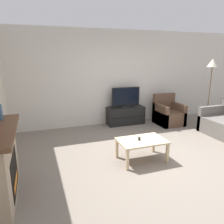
{
  "coord_description": "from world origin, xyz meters",
  "views": [
    {
      "loc": [
        -2.21,
        -3.42,
        1.97
      ],
      "look_at": [
        -0.75,
        0.68,
        0.85
      ],
      "focal_mm": 35.0,
      "sensor_mm": 36.0,
      "label": 1
    }
  ],
  "objects_px": {
    "remote": "(139,139)",
    "mantel_vase_right": "(0,112)",
    "tv_stand": "(126,115)",
    "tv": "(126,98)",
    "armchair": "(168,114)",
    "coffee_table": "(142,143)",
    "fireplace": "(0,164)",
    "floor_lamp": "(212,69)"
  },
  "relations": [
    {
      "from": "mantel_vase_right",
      "to": "remote",
      "type": "bearing_deg",
      "value": 0.37
    },
    {
      "from": "remote",
      "to": "floor_lamp",
      "type": "xyz_separation_m",
      "value": [
        2.8,
        1.26,
        1.19
      ]
    },
    {
      "from": "tv_stand",
      "to": "floor_lamp",
      "type": "height_order",
      "value": "floor_lamp"
    },
    {
      "from": "tv_stand",
      "to": "armchair",
      "type": "bearing_deg",
      "value": -18.96
    },
    {
      "from": "fireplace",
      "to": "tv_stand",
      "type": "relative_size",
      "value": 1.35
    },
    {
      "from": "fireplace",
      "to": "tv_stand",
      "type": "bearing_deg",
      "value": 41.58
    },
    {
      "from": "tv_stand",
      "to": "coffee_table",
      "type": "height_order",
      "value": "tv_stand"
    },
    {
      "from": "mantel_vase_right",
      "to": "floor_lamp",
      "type": "bearing_deg",
      "value": 13.95
    },
    {
      "from": "fireplace",
      "to": "coffee_table",
      "type": "xyz_separation_m",
      "value": [
        2.38,
        0.41,
        -0.17
      ]
    },
    {
      "from": "tv",
      "to": "coffee_table",
      "type": "distance_m",
      "value": 2.38
    },
    {
      "from": "tv",
      "to": "mantel_vase_right",
      "type": "bearing_deg",
      "value": -143.45
    },
    {
      "from": "floor_lamp",
      "to": "tv",
      "type": "bearing_deg",
      "value": 156.29
    },
    {
      "from": "tv",
      "to": "fireplace",
      "type": "bearing_deg",
      "value": -138.45
    },
    {
      "from": "tv",
      "to": "armchair",
      "type": "distance_m",
      "value": 1.36
    },
    {
      "from": "remote",
      "to": "mantel_vase_right",
      "type": "bearing_deg",
      "value": -154.21
    },
    {
      "from": "coffee_table",
      "to": "mantel_vase_right",
      "type": "bearing_deg",
      "value": 179.05
    },
    {
      "from": "tv",
      "to": "floor_lamp",
      "type": "xyz_separation_m",
      "value": [
        2.14,
        -0.94,
        0.83
      ]
    },
    {
      "from": "coffee_table",
      "to": "tv",
      "type": "bearing_deg",
      "value": 74.49
    },
    {
      "from": "mantel_vase_right",
      "to": "tv_stand",
      "type": "bearing_deg",
      "value": 36.58
    },
    {
      "from": "mantel_vase_right",
      "to": "tv_stand",
      "type": "height_order",
      "value": "mantel_vase_right"
    },
    {
      "from": "armchair",
      "to": "remote",
      "type": "relative_size",
      "value": 5.75
    },
    {
      "from": "tv_stand",
      "to": "coffee_table",
      "type": "distance_m",
      "value": 2.35
    },
    {
      "from": "mantel_vase_right",
      "to": "armchair",
      "type": "bearing_deg",
      "value": 23.34
    },
    {
      "from": "mantel_vase_right",
      "to": "fireplace",
      "type": "bearing_deg",
      "value": -92.12
    },
    {
      "from": "tv",
      "to": "remote",
      "type": "distance_m",
      "value": 2.33
    },
    {
      "from": "armchair",
      "to": "floor_lamp",
      "type": "relative_size",
      "value": 0.46
    },
    {
      "from": "tv_stand",
      "to": "tv",
      "type": "bearing_deg",
      "value": -90.0
    },
    {
      "from": "floor_lamp",
      "to": "mantel_vase_right",
      "type": "bearing_deg",
      "value": -166.05
    },
    {
      "from": "mantel_vase_right",
      "to": "tv",
      "type": "height_order",
      "value": "mantel_vase_right"
    },
    {
      "from": "coffee_table",
      "to": "fireplace",
      "type": "bearing_deg",
      "value": -170.24
    },
    {
      "from": "tv",
      "to": "floor_lamp",
      "type": "height_order",
      "value": "floor_lamp"
    },
    {
      "from": "fireplace",
      "to": "armchair",
      "type": "bearing_deg",
      "value": 28.22
    },
    {
      "from": "coffee_table",
      "to": "tv_stand",
      "type": "bearing_deg",
      "value": 74.51
    },
    {
      "from": "armchair",
      "to": "remote",
      "type": "height_order",
      "value": "armchair"
    },
    {
      "from": "mantel_vase_right",
      "to": "remote",
      "type": "xyz_separation_m",
      "value": [
        2.34,
        0.01,
        -0.74
      ]
    },
    {
      "from": "mantel_vase_right",
      "to": "armchair",
      "type": "relative_size",
      "value": 0.3
    },
    {
      "from": "fireplace",
      "to": "mantel_vase_right",
      "type": "xyz_separation_m",
      "value": [
        0.02,
        0.45,
        0.63
      ]
    },
    {
      "from": "mantel_vase_right",
      "to": "floor_lamp",
      "type": "height_order",
      "value": "floor_lamp"
    },
    {
      "from": "mantel_vase_right",
      "to": "tv_stand",
      "type": "distance_m",
      "value": 3.83
    },
    {
      "from": "mantel_vase_right",
      "to": "tv",
      "type": "xyz_separation_m",
      "value": [
        2.99,
        2.22,
        -0.37
      ]
    },
    {
      "from": "mantel_vase_right",
      "to": "remote",
      "type": "relative_size",
      "value": 1.72
    },
    {
      "from": "fireplace",
      "to": "tv",
      "type": "xyz_separation_m",
      "value": [
        3.01,
        2.67,
        0.26
      ]
    }
  ]
}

